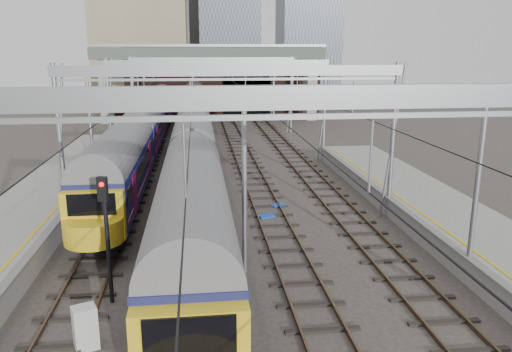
{
  "coord_description": "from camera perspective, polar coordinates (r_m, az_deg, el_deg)",
  "views": [
    {
      "loc": [
        -1.71,
        -16.2,
        8.54
      ],
      "look_at": [
        1.14,
        7.96,
        2.4
      ],
      "focal_mm": 35.0,
      "sensor_mm": 36.0,
      "label": 1
    }
  ],
  "objects": [
    {
      "name": "train_main",
      "position": [
        41.06,
        -7.1,
        5.49
      ],
      "size": [
        2.69,
        62.19,
        4.66
      ],
      "color": "black",
      "rests_on": "ground"
    },
    {
      "name": "equip_cover_c",
      "position": [
        26.42,
        1.17,
        -4.58
      ],
      "size": [
        0.98,
        0.82,
        0.1
      ],
      "primitive_type": "cube",
      "rotation": [
        0.0,
        0.0,
        0.31
      ],
      "color": "#1641AB",
      "rests_on": "ground"
    },
    {
      "name": "relay_cabinet",
      "position": [
        16.04,
        -18.92,
        -16.08
      ],
      "size": [
        0.82,
        0.76,
        1.32
      ],
      "primitive_type": "cube",
      "rotation": [
        0.0,
        0.0,
        0.4
      ],
      "color": "silver",
      "rests_on": "ground"
    },
    {
      "name": "signal_near_left",
      "position": [
        17.47,
        -16.78,
        -5.28
      ],
      "size": [
        0.36,
        0.46,
        4.57
      ],
      "rotation": [
        0.0,
        0.0,
        -0.27
      ],
      "color": "black",
      "rests_on": "ground"
    },
    {
      "name": "retaining_wall",
      "position": [
        68.33,
        -4.19,
        10.6
      ],
      "size": [
        28.0,
        2.75,
        9.0
      ],
      "color": "#311B15",
      "rests_on": "ground"
    },
    {
      "name": "equip_cover_b",
      "position": [
        28.23,
        2.59,
        -3.35
      ],
      "size": [
        1.01,
        0.87,
        0.1
      ],
      "primitive_type": "cube",
      "rotation": [
        0.0,
        0.0,
        0.38
      ],
      "color": "#1641AB",
      "rests_on": "ground"
    },
    {
      "name": "ground",
      "position": [
        18.39,
        -0.65,
        -13.5
      ],
      "size": [
        160.0,
        160.0,
        0.0
      ],
      "primitive_type": "plane",
      "color": "#38332D",
      "rests_on": "ground"
    },
    {
      "name": "tracks",
      "position": [
        32.39,
        -3.47,
        -1.11
      ],
      "size": [
        14.4,
        80.0,
        0.22
      ],
      "color": "#4C3828",
      "rests_on": "ground"
    },
    {
      "name": "train_second",
      "position": [
        42.56,
        -12.51,
        5.46
      ],
      "size": [
        2.57,
        44.55,
        4.49
      ],
      "color": "black",
      "rests_on": "ground"
    },
    {
      "name": "signal_near_centre",
      "position": [
        14.06,
        -7.1,
        -10.0
      ],
      "size": [
        0.35,
        0.45,
        4.4
      ],
      "rotation": [
        0.0,
        0.0,
        0.27
      ],
      "color": "black",
      "rests_on": "ground"
    },
    {
      "name": "equip_cover_a",
      "position": [
        21.69,
        -5.02,
        -8.93
      ],
      "size": [
        0.95,
        0.76,
        0.1
      ],
      "primitive_type": "cube",
      "rotation": [
        0.0,
        0.0,
        0.22
      ],
      "color": "#1641AB",
      "rests_on": "ground"
    },
    {
      "name": "overhead_line",
      "position": [
        37.77,
        -4.21,
        11.14
      ],
      "size": [
        16.8,
        80.0,
        8.0
      ],
      "color": "gray",
      "rests_on": "ground"
    },
    {
      "name": "overbridge",
      "position": [
        62.24,
        -5.3,
        12.94
      ],
      "size": [
        28.0,
        3.0,
        9.25
      ],
      "color": "gray",
      "rests_on": "ground"
    }
  ]
}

